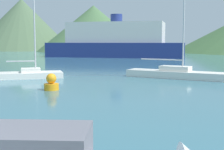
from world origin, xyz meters
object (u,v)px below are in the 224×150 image
(ferry_distant, at_px, (116,42))
(buoy_marker, at_px, (51,83))
(sailboat_outer, at_px, (31,73))
(sailboat_middle, at_px, (175,73))

(ferry_distant, distance_m, buoy_marker, 42.33)
(buoy_marker, bearing_deg, sailboat_outer, 126.23)
(ferry_distant, bearing_deg, sailboat_middle, -69.32)
(sailboat_outer, relative_size, ferry_distant, 0.30)
(sailboat_middle, height_order, buoy_marker, sailboat_middle)
(sailboat_middle, height_order, sailboat_outer, sailboat_middle)
(sailboat_middle, xyz_separation_m, buoy_marker, (-7.33, -8.01, -0.01))
(sailboat_middle, bearing_deg, ferry_distant, 126.30)
(sailboat_middle, relative_size, buoy_marker, 10.52)
(sailboat_outer, distance_m, buoy_marker, 7.08)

